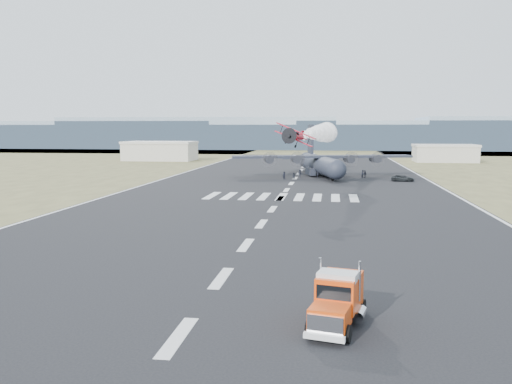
% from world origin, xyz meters
% --- Properties ---
extents(ground, '(500.00, 500.00, 0.00)m').
position_xyz_m(ground, '(0.00, 0.00, 0.00)').
color(ground, black).
rests_on(ground, ground).
extents(scrub_far, '(500.00, 80.00, 0.00)m').
position_xyz_m(scrub_far, '(0.00, 230.00, 0.00)').
color(scrub_far, brown).
rests_on(scrub_far, ground).
extents(runway_markings, '(60.00, 260.00, 0.01)m').
position_xyz_m(runway_markings, '(0.00, 60.00, 0.01)').
color(runway_markings, silver).
rests_on(runway_markings, ground).
extents(ridge_seg_b, '(150.00, 50.00, 15.00)m').
position_xyz_m(ridge_seg_b, '(-130.00, 260.00, 7.50)').
color(ridge_seg_b, '#869AAA').
rests_on(ridge_seg_b, ground).
extents(ridge_seg_c, '(150.00, 50.00, 17.00)m').
position_xyz_m(ridge_seg_c, '(-65.00, 260.00, 8.50)').
color(ridge_seg_c, '#869AAA').
rests_on(ridge_seg_c, ground).
extents(ridge_seg_d, '(150.00, 50.00, 13.00)m').
position_xyz_m(ridge_seg_d, '(0.00, 260.00, 6.50)').
color(ridge_seg_d, '#869AAA').
rests_on(ridge_seg_d, ground).
extents(ridge_seg_e, '(150.00, 50.00, 15.00)m').
position_xyz_m(ridge_seg_e, '(65.00, 260.00, 7.50)').
color(ridge_seg_e, '#869AAA').
rests_on(ridge_seg_e, ground).
extents(hangar_left, '(24.50, 14.50, 6.70)m').
position_xyz_m(hangar_left, '(-52.00, 145.00, 3.41)').
color(hangar_left, '#B5B0A0').
rests_on(hangar_left, ground).
extents(hangar_right, '(20.50, 12.50, 5.90)m').
position_xyz_m(hangar_right, '(46.00, 150.00, 3.01)').
color(hangar_right, '#B5B0A0').
rests_on(hangar_right, ground).
extents(semi_truck, '(3.69, 7.43, 3.26)m').
position_xyz_m(semi_truck, '(8.82, -8.97, 1.60)').
color(semi_truck, black).
rests_on(semi_truck, ground).
extents(aerobatic_biplane, '(5.79, 5.55, 3.47)m').
position_xyz_m(aerobatic_biplane, '(3.14, 36.30, 10.40)').
color(aerobatic_biplane, '#B30B13').
extents(smoke_trail, '(6.12, 30.30, 3.83)m').
position_xyz_m(smoke_trail, '(6.56, 61.14, 10.61)').
color(smoke_trail, white).
extents(transport_aircraft, '(42.36, 34.64, 12.33)m').
position_xyz_m(transport_aircraft, '(5.50, 90.57, 3.18)').
color(transport_aircraft, '#222533').
rests_on(transport_aircraft, ground).
extents(support_vehicle, '(5.23, 2.90, 1.38)m').
position_xyz_m(support_vehicle, '(23.57, 79.99, 0.69)').
color(support_vehicle, black).
rests_on(support_vehicle, ground).
extents(crew_a, '(0.81, 0.75, 1.77)m').
position_xyz_m(crew_a, '(-2.30, 80.61, 0.89)').
color(crew_a, black).
rests_on(crew_a, ground).
extents(crew_b, '(0.89, 0.70, 1.60)m').
position_xyz_m(crew_b, '(-0.08, 79.75, 0.80)').
color(crew_b, black).
rests_on(crew_b, ground).
extents(crew_c, '(1.28, 1.13, 1.82)m').
position_xyz_m(crew_c, '(0.93, 86.29, 0.91)').
color(crew_c, black).
rests_on(crew_c, ground).
extents(crew_d, '(0.93, 1.14, 1.73)m').
position_xyz_m(crew_d, '(15.96, 87.54, 0.87)').
color(crew_d, black).
rests_on(crew_d, ground).
extents(crew_e, '(0.92, 0.83, 1.60)m').
position_xyz_m(crew_e, '(7.28, 86.92, 0.80)').
color(crew_e, black).
rests_on(crew_e, ground).
extents(crew_f, '(0.67, 1.60, 1.68)m').
position_xyz_m(crew_f, '(-2.32, 81.26, 0.84)').
color(crew_f, black).
rests_on(crew_f, ground).
extents(crew_g, '(0.85, 0.88, 1.88)m').
position_xyz_m(crew_g, '(5.06, 85.40, 0.94)').
color(crew_g, black).
rests_on(crew_g, ground).
extents(crew_h, '(1.00, 1.04, 1.84)m').
position_xyz_m(crew_h, '(15.48, 86.91, 0.92)').
color(crew_h, black).
rests_on(crew_h, ground).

